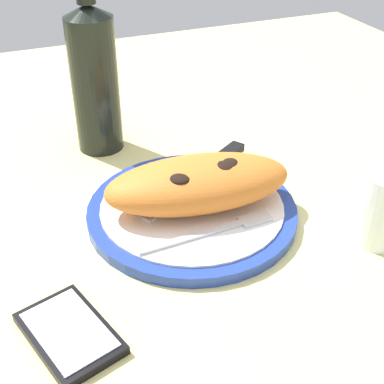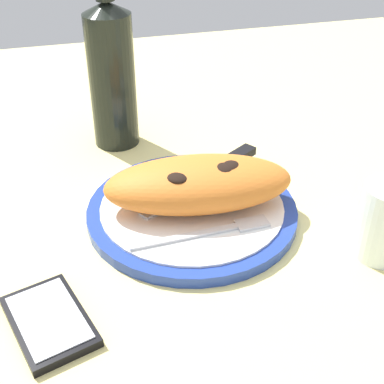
# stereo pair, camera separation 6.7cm
# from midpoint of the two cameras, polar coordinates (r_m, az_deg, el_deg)

# --- Properties ---
(ground_plane) EXTENTS (1.50, 1.50, 0.03)m
(ground_plane) POSITION_cam_midpoint_polar(r_m,az_deg,el_deg) (0.71, -2.74, -3.65)
(ground_plane) COLOR #E5D684
(plate) EXTENTS (0.27, 0.27, 0.02)m
(plate) POSITION_cam_midpoint_polar(r_m,az_deg,el_deg) (0.69, -2.79, -2.10)
(plate) COLOR #233D99
(plate) RESTS_ON ground_plane
(calzone) EXTENTS (0.25, 0.14, 0.06)m
(calzone) POSITION_cam_midpoint_polar(r_m,az_deg,el_deg) (0.67, -2.05, 0.65)
(calzone) COLOR orange
(calzone) RESTS_ON plate
(fork) EXTENTS (0.17, 0.02, 0.00)m
(fork) POSITION_cam_midpoint_polar(r_m,az_deg,el_deg) (0.64, -0.09, -4.12)
(fork) COLOR silver
(fork) RESTS_ON plate
(knife) EXTENTS (0.20, 0.14, 0.01)m
(knife) POSITION_cam_midpoint_polar(r_m,az_deg,el_deg) (0.75, -0.55, 2.51)
(knife) COLOR silver
(knife) RESTS_ON plate
(smartphone) EXTENTS (0.10, 0.13, 0.01)m
(smartphone) POSITION_cam_midpoint_polar(r_m,az_deg,el_deg) (0.56, -16.49, -14.45)
(smartphone) COLOR black
(smartphone) RESTS_ON ground_plane
(water_glass) EXTENTS (0.06, 0.06, 0.09)m
(water_glass) POSITION_cam_midpoint_polar(r_m,az_deg,el_deg) (0.66, 17.21, -2.17)
(water_glass) COLOR silver
(water_glass) RESTS_ON ground_plane
(wine_bottle) EXTENTS (0.07, 0.07, 0.30)m
(wine_bottle) POSITION_cam_midpoint_polar(r_m,az_deg,el_deg) (0.82, -12.81, 11.97)
(wine_bottle) COLOR black
(wine_bottle) RESTS_ON ground_plane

